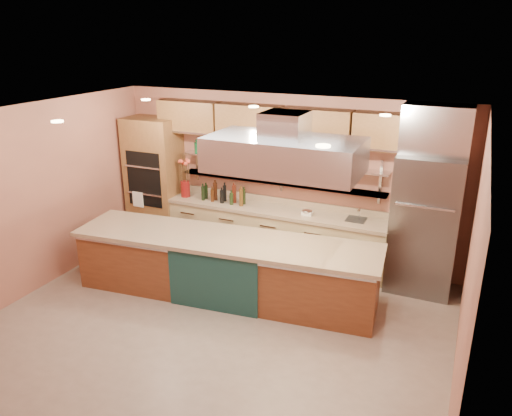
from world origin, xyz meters
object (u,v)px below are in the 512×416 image
at_px(island, 225,267).
at_px(kitchen_scale, 307,212).
at_px(green_canister, 261,154).
at_px(flower_vase, 185,189).
at_px(refrigerator, 424,225).
at_px(copper_kettle, 234,152).

bearing_deg(island, kitchen_scale, 54.73).
relative_size(island, green_canister, 23.21).
xyz_separation_m(island, flower_vase, (-1.51, 1.40, 0.61)).
relative_size(kitchen_scale, green_canister, 0.89).
height_order(refrigerator, island, refrigerator).
bearing_deg(copper_kettle, refrigerator, -4.04).
distance_m(refrigerator, island, 3.02).
relative_size(flower_vase, kitchen_scale, 1.72).
bearing_deg(refrigerator, copper_kettle, 175.96).
bearing_deg(green_canister, island, -85.27).
distance_m(refrigerator, kitchen_scale, 1.83).
relative_size(copper_kettle, green_canister, 0.90).
xyz_separation_m(copper_kettle, green_canister, (0.51, 0.00, 0.03)).
bearing_deg(kitchen_scale, flower_vase, -166.63).
xyz_separation_m(flower_vase, kitchen_scale, (2.30, 0.00, -0.10)).
height_order(flower_vase, kitchen_scale, flower_vase).
relative_size(refrigerator, flower_vase, 7.19).
xyz_separation_m(island, copper_kettle, (-0.64, 1.62, 1.32)).
bearing_deg(island, copper_kettle, 105.86).
relative_size(refrigerator, kitchen_scale, 12.38).
bearing_deg(island, green_canister, 88.90).
bearing_deg(green_canister, copper_kettle, 180.00).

